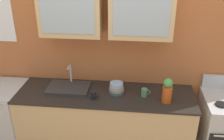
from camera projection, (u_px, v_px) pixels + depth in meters
back_wall_unit at (107, 36)px, 3.18m from camera, size 4.10×0.43×2.80m
counter at (105, 123)px, 3.36m from camera, size 2.21×0.66×0.92m
stove_range at (222, 131)px, 3.22m from camera, size 0.56×0.68×1.10m
sink_faucet at (69, 87)px, 3.26m from camera, size 0.53×0.36×0.28m
bowl_stack at (116, 88)px, 3.16m from camera, size 0.20×0.20×0.14m
vase at (167, 91)px, 2.93m from camera, size 0.11×0.11×0.30m
cup_near_sink at (94, 95)px, 3.03m from camera, size 0.11×0.07×0.10m
cup_near_bowls at (144, 93)px, 3.08m from camera, size 0.11×0.08×0.10m
dishwasher at (3, 117)px, 3.49m from camera, size 0.62×0.65×0.92m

